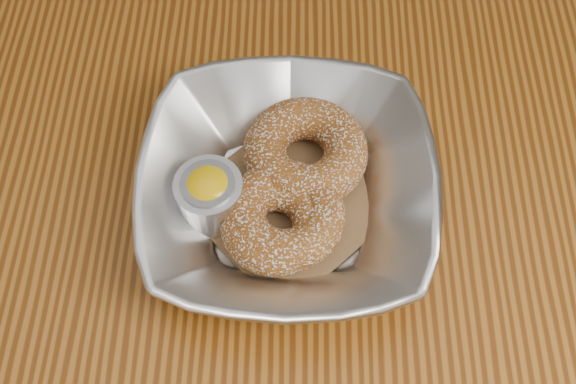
{
  "coord_description": "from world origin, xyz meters",
  "views": [
    {
      "loc": [
        -0.02,
        -0.31,
        1.28
      ],
      "look_at": [
        -0.02,
        -0.02,
        0.78
      ],
      "focal_mm": 42.0,
      "sensor_mm": 36.0,
      "label": 1
    }
  ],
  "objects_px": {
    "donut_front": "(284,215)",
    "ramekin": "(210,195)",
    "table": "(311,232)",
    "serving_bowl": "(288,191)",
    "donut_extra": "(276,224)",
    "donut_back": "(305,152)"
  },
  "relations": [
    {
      "from": "table",
      "to": "donut_back",
      "type": "bearing_deg",
      "value": 118.58
    },
    {
      "from": "table",
      "to": "donut_back",
      "type": "xyz_separation_m",
      "value": [
        -0.01,
        0.02,
        0.13
      ]
    },
    {
      "from": "donut_extra",
      "to": "ramekin",
      "type": "height_order",
      "value": "ramekin"
    },
    {
      "from": "table",
      "to": "ramekin",
      "type": "relative_size",
      "value": 20.64
    },
    {
      "from": "table",
      "to": "ramekin",
      "type": "xyz_separation_m",
      "value": [
        -0.09,
        -0.03,
        0.13
      ]
    },
    {
      "from": "donut_back",
      "to": "ramekin",
      "type": "bearing_deg",
      "value": -149.35
    },
    {
      "from": "table",
      "to": "donut_back",
      "type": "height_order",
      "value": "donut_back"
    },
    {
      "from": "table",
      "to": "donut_front",
      "type": "distance_m",
      "value": 0.14
    },
    {
      "from": "table",
      "to": "ramekin",
      "type": "bearing_deg",
      "value": -161.12
    },
    {
      "from": "serving_bowl",
      "to": "ramekin",
      "type": "height_order",
      "value": "serving_bowl"
    },
    {
      "from": "table",
      "to": "serving_bowl",
      "type": "bearing_deg",
      "value": -134.43
    },
    {
      "from": "serving_bowl",
      "to": "donut_extra",
      "type": "xyz_separation_m",
      "value": [
        -0.01,
        -0.03,
        -0.0
      ]
    },
    {
      "from": "donut_front",
      "to": "ramekin",
      "type": "xyz_separation_m",
      "value": [
        -0.06,
        0.01,
        0.01
      ]
    },
    {
      "from": "serving_bowl",
      "to": "donut_extra",
      "type": "distance_m",
      "value": 0.03
    },
    {
      "from": "table",
      "to": "donut_back",
      "type": "relative_size",
      "value": 10.75
    },
    {
      "from": "serving_bowl",
      "to": "donut_front",
      "type": "relative_size",
      "value": 2.44
    },
    {
      "from": "donut_extra",
      "to": "donut_front",
      "type": "bearing_deg",
      "value": 49.15
    },
    {
      "from": "donut_back",
      "to": "donut_front",
      "type": "height_order",
      "value": "donut_back"
    },
    {
      "from": "serving_bowl",
      "to": "ramekin",
      "type": "distance_m",
      "value": 0.07
    },
    {
      "from": "donut_front",
      "to": "donut_extra",
      "type": "xyz_separation_m",
      "value": [
        -0.01,
        -0.01,
        -0.0
      ]
    },
    {
      "from": "table",
      "to": "serving_bowl",
      "type": "xyz_separation_m",
      "value": [
        -0.02,
        -0.02,
        0.13
      ]
    },
    {
      "from": "table",
      "to": "donut_extra",
      "type": "relative_size",
      "value": 12.83
    }
  ]
}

